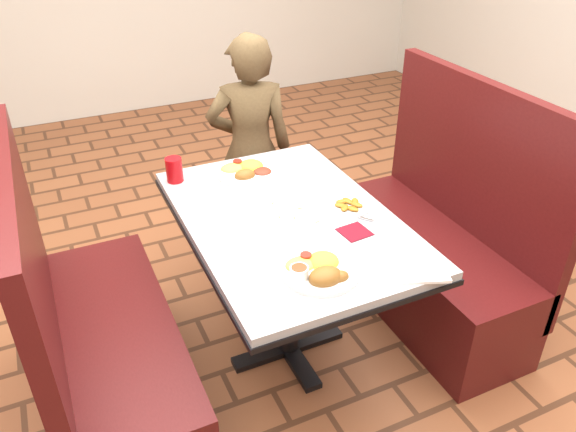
% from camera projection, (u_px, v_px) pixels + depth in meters
% --- Properties ---
extents(dining_table, '(0.81, 1.21, 0.75)m').
position_uv_depth(dining_table, '(288.00, 236.00, 2.34)').
color(dining_table, '#A9ABAD').
rests_on(dining_table, ground).
extents(booth_bench_left, '(0.47, 1.20, 1.17)m').
position_uv_depth(booth_bench_left, '(105.00, 351.00, 2.22)').
color(booth_bench_left, '#4F1212').
rests_on(booth_bench_left, ground).
extents(booth_bench_right, '(0.47, 1.20, 1.17)m').
position_uv_depth(booth_bench_right, '(433.00, 253.00, 2.79)').
color(booth_bench_right, '#4F1212').
rests_on(booth_bench_right, ground).
extents(diner_person, '(0.53, 0.42, 1.28)m').
position_uv_depth(diner_person, '(251.00, 150.00, 3.09)').
color(diner_person, brown).
rests_on(diner_person, ground).
extents(near_dinner_plate, '(0.28, 0.28, 0.09)m').
position_uv_depth(near_dinner_plate, '(320.00, 267.00, 1.94)').
color(near_dinner_plate, white).
rests_on(near_dinner_plate, dining_table).
extents(far_dinner_plate, '(0.29, 0.29, 0.07)m').
position_uv_depth(far_dinner_plate, '(247.00, 168.00, 2.60)').
color(far_dinner_plate, white).
rests_on(far_dinner_plate, dining_table).
extents(plantain_plate, '(0.18, 0.18, 0.03)m').
position_uv_depth(plantain_plate, '(349.00, 206.00, 2.33)').
color(plantain_plate, white).
rests_on(plantain_plate, dining_table).
extents(maroon_napkin, '(0.12, 0.12, 0.00)m').
position_uv_depth(maroon_napkin, '(355.00, 232.00, 2.18)').
color(maroon_napkin, '#5E0E19').
rests_on(maroon_napkin, dining_table).
extents(spoon_utensil, '(0.09, 0.11, 0.00)m').
position_uv_depth(spoon_utensil, '(357.00, 217.00, 2.27)').
color(spoon_utensil, silver).
rests_on(spoon_utensil, dining_table).
extents(red_tumbler, '(0.07, 0.07, 0.11)m').
position_uv_depth(red_tumbler, '(174.00, 170.00, 2.52)').
color(red_tumbler, '#BA0C11').
rests_on(red_tumbler, dining_table).
extents(paper_napkin, '(0.23, 0.20, 0.01)m').
position_uv_depth(paper_napkin, '(419.00, 271.00, 1.96)').
color(paper_napkin, white).
rests_on(paper_napkin, dining_table).
extents(knife_utensil, '(0.04, 0.15, 0.00)m').
position_uv_depth(knife_utensil, '(331.00, 271.00, 1.96)').
color(knife_utensil, silver).
rests_on(knife_utensil, dining_table).
extents(fork_utensil, '(0.06, 0.13, 0.00)m').
position_uv_depth(fork_utensil, '(317.00, 264.00, 1.99)').
color(fork_utensil, silver).
rests_on(fork_utensil, dining_table).
extents(lettuce_shreds, '(0.28, 0.32, 0.00)m').
position_uv_depth(lettuce_shreds, '(291.00, 207.00, 2.35)').
color(lettuce_shreds, '#A2CD52').
rests_on(lettuce_shreds, dining_table).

